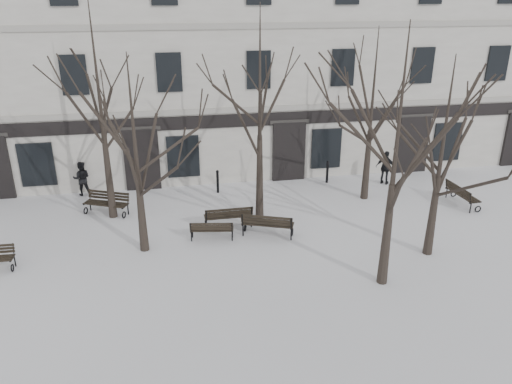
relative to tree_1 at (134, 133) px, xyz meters
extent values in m
plane|color=white|center=(3.36, -1.84, -4.36)|extent=(100.00, 100.00, 0.00)
cube|color=silver|center=(3.36, 11.16, 1.14)|extent=(40.00, 10.00, 11.00)
cube|color=#A39F96|center=(3.36, 6.13, -0.76)|extent=(40.00, 0.12, 0.25)
cube|color=#A39F96|center=(3.36, 6.13, 2.94)|extent=(40.00, 0.12, 0.25)
cube|color=black|center=(3.36, 6.12, -1.26)|extent=(40.00, 0.10, 0.60)
cube|color=black|center=(-4.74, 6.11, -2.86)|extent=(1.50, 0.14, 2.00)
cube|color=black|center=(-0.14, 6.10, -2.91)|extent=(1.60, 0.22, 2.90)
cube|color=#2D2B28|center=(-0.14, 6.06, -1.41)|extent=(1.90, 0.08, 0.18)
cube|color=black|center=(1.76, 6.11, -2.86)|extent=(1.50, 0.14, 2.00)
cube|color=black|center=(6.86, 6.10, -2.91)|extent=(1.60, 0.22, 2.90)
cube|color=#2D2B28|center=(6.86, 6.06, -1.41)|extent=(1.90, 0.08, 0.18)
cube|color=black|center=(8.76, 6.11, -2.86)|extent=(1.50, 0.14, 2.00)
cube|color=black|center=(13.36, 6.10, -2.91)|extent=(1.60, 0.22, 2.90)
cube|color=#2D2B28|center=(13.36, 6.06, -1.41)|extent=(1.90, 0.08, 0.18)
cube|color=black|center=(15.26, 6.11, -2.86)|extent=(1.50, 0.14, 2.00)
cube|color=black|center=(-2.64, 6.11, 1.04)|extent=(1.10, 0.14, 1.70)
cube|color=black|center=(1.36, 6.11, 1.04)|extent=(1.10, 0.14, 1.70)
cube|color=black|center=(5.36, 6.11, 1.04)|extent=(1.10, 0.14, 1.70)
cube|color=black|center=(9.36, 6.11, 1.04)|extent=(1.10, 0.14, 1.70)
cube|color=black|center=(13.36, 6.11, 1.04)|extent=(1.10, 0.14, 1.70)
cube|color=black|center=(17.36, 6.11, 1.04)|extent=(1.10, 0.14, 1.70)
cone|color=black|center=(0.00, 0.00, -2.89)|extent=(0.34, 0.34, 2.93)
cone|color=black|center=(7.57, -3.61, -2.67)|extent=(0.34, 0.34, 3.38)
cone|color=black|center=(9.96, -2.10, -2.90)|extent=(0.34, 0.34, 2.91)
cone|color=black|center=(-1.35, 3.14, -2.55)|extent=(0.34, 0.34, 3.62)
cone|color=black|center=(4.62, 1.95, -2.60)|extent=(0.34, 0.34, 3.52)
cone|color=black|center=(9.67, 3.15, -2.80)|extent=(0.34, 0.34, 3.12)
torus|color=black|center=(-4.32, -0.73, -4.23)|extent=(0.06, 0.27, 0.27)
cylinder|color=black|center=(-4.31, -0.40, -4.15)|extent=(0.05, 0.05, 0.42)
cube|color=black|center=(-4.31, -0.56, -3.94)|extent=(0.06, 0.51, 0.05)
cylinder|color=black|center=(-4.30, -0.32, -3.76)|extent=(0.04, 0.13, 0.46)
torus|color=black|center=(3.27, 0.42, -4.23)|extent=(0.09, 0.26, 0.26)
cylinder|color=black|center=(3.22, 0.10, -4.16)|extent=(0.04, 0.04, 0.40)
cube|color=black|center=(3.24, 0.26, -3.96)|extent=(0.12, 0.49, 0.04)
torus|color=black|center=(1.77, 0.66, -4.23)|extent=(0.09, 0.26, 0.26)
cylinder|color=black|center=(1.71, 0.35, -4.16)|extent=(0.04, 0.04, 0.40)
cube|color=black|center=(1.74, 0.51, -3.96)|extent=(0.12, 0.49, 0.04)
cube|color=black|center=(2.52, 0.58, -3.94)|extent=(1.60, 0.34, 0.03)
cube|color=black|center=(2.50, 0.45, -3.94)|extent=(1.60, 0.34, 0.03)
cube|color=black|center=(2.48, 0.33, -3.94)|extent=(1.60, 0.34, 0.03)
cube|color=black|center=(2.46, 0.20, -3.94)|extent=(1.60, 0.34, 0.03)
cube|color=black|center=(2.46, 0.17, -3.82)|extent=(1.60, 0.29, 0.08)
cube|color=black|center=(2.45, 0.15, -3.71)|extent=(1.60, 0.29, 0.08)
cube|color=black|center=(2.45, 0.13, -3.61)|extent=(1.60, 0.29, 0.08)
cylinder|color=black|center=(3.21, 0.03, -3.78)|extent=(0.06, 0.13, 0.45)
cylinder|color=black|center=(1.70, 0.28, -3.78)|extent=(0.06, 0.13, 0.45)
torus|color=black|center=(5.55, 0.13, -4.21)|extent=(0.17, 0.31, 0.32)
cylinder|color=black|center=(5.41, -0.24, -4.11)|extent=(0.05, 0.05, 0.49)
cube|color=black|center=(5.48, -0.05, -3.87)|extent=(0.27, 0.58, 0.05)
torus|color=black|center=(3.83, 0.81, -4.21)|extent=(0.17, 0.31, 0.32)
cylinder|color=black|center=(3.68, 0.44, -4.11)|extent=(0.05, 0.05, 0.49)
cube|color=black|center=(3.75, 0.62, -3.87)|extent=(0.27, 0.58, 0.05)
cube|color=black|center=(4.70, 0.51, -3.85)|extent=(1.86, 0.81, 0.04)
cube|color=black|center=(4.65, 0.37, -3.85)|extent=(1.86, 0.81, 0.04)
cube|color=black|center=(4.59, 0.22, -3.85)|extent=(1.86, 0.81, 0.04)
cube|color=black|center=(4.54, 0.08, -3.85)|extent=(1.86, 0.81, 0.04)
cube|color=black|center=(4.52, 0.04, -3.71)|extent=(1.84, 0.75, 0.10)
cube|color=black|center=(4.51, 0.02, -3.57)|extent=(1.84, 0.75, 0.10)
cube|color=black|center=(4.50, 0.00, -3.44)|extent=(1.84, 0.75, 0.10)
cylinder|color=black|center=(5.37, -0.32, -3.65)|extent=(0.10, 0.16, 0.54)
cylinder|color=black|center=(3.65, 0.36, -3.65)|extent=(0.10, 0.16, 0.54)
torus|color=black|center=(-2.51, 3.64, -4.21)|extent=(0.17, 0.30, 0.30)
cylinder|color=black|center=(-2.35, 3.98, -4.12)|extent=(0.05, 0.05, 0.47)
cube|color=black|center=(-2.43, 3.81, -3.89)|extent=(0.28, 0.54, 0.05)
torus|color=black|center=(-0.90, 2.91, -4.21)|extent=(0.17, 0.30, 0.30)
cylinder|color=black|center=(-0.74, 3.25, -4.12)|extent=(0.05, 0.05, 0.47)
cube|color=black|center=(-0.82, 3.08, -3.89)|extent=(0.28, 0.54, 0.05)
cube|color=black|center=(-1.72, 3.24, -3.87)|extent=(1.74, 0.86, 0.04)
cube|color=black|center=(-1.66, 3.37, -3.87)|extent=(1.74, 0.86, 0.04)
cube|color=black|center=(-1.60, 3.50, -3.87)|extent=(1.74, 0.86, 0.04)
cube|color=black|center=(-1.54, 3.64, -3.87)|extent=(1.74, 0.86, 0.04)
cube|color=black|center=(-1.52, 3.67, -3.74)|extent=(1.72, 0.81, 0.09)
cube|color=black|center=(-1.51, 3.70, -3.61)|extent=(1.72, 0.81, 0.09)
cube|color=black|center=(-1.50, 3.72, -3.49)|extent=(1.72, 0.81, 0.09)
cylinder|color=black|center=(-2.32, 4.06, -3.68)|extent=(0.10, 0.15, 0.52)
cylinder|color=black|center=(-0.71, 3.33, -3.68)|extent=(0.10, 0.15, 0.52)
torus|color=black|center=(4.12, 1.52, -4.21)|extent=(0.06, 0.30, 0.30)
cylinder|color=black|center=(4.13, 1.14, -4.12)|extent=(0.05, 0.05, 0.47)
cube|color=black|center=(4.13, 1.33, -3.89)|extent=(0.06, 0.58, 0.05)
torus|color=black|center=(2.34, 1.49, -4.21)|extent=(0.06, 0.30, 0.30)
cylinder|color=black|center=(2.35, 1.11, -4.12)|extent=(0.05, 0.05, 0.47)
cube|color=black|center=(2.35, 1.30, -3.89)|extent=(0.06, 0.58, 0.05)
cube|color=black|center=(3.23, 1.54, -3.87)|extent=(1.89, 0.12, 0.04)
cube|color=black|center=(3.24, 1.40, -3.87)|extent=(1.89, 0.12, 0.04)
cube|color=black|center=(3.24, 1.25, -3.87)|extent=(1.89, 0.12, 0.04)
cube|color=black|center=(3.24, 1.10, -3.87)|extent=(1.89, 0.12, 0.04)
cube|color=black|center=(3.24, 1.06, -3.73)|extent=(1.89, 0.07, 0.09)
cube|color=black|center=(3.24, 1.04, -3.60)|extent=(1.89, 0.07, 0.09)
cube|color=black|center=(3.24, 1.02, -3.48)|extent=(1.89, 0.07, 0.09)
cylinder|color=black|center=(4.13, 1.05, -3.68)|extent=(0.04, 0.15, 0.52)
cylinder|color=black|center=(2.35, 1.03, -3.68)|extent=(0.04, 0.15, 0.52)
torus|color=black|center=(13.82, 0.79, -4.21)|extent=(0.30, 0.07, 0.30)
cylinder|color=black|center=(13.44, 0.77, -4.13)|extent=(0.05, 0.05, 0.47)
cube|color=black|center=(13.63, 0.78, -3.89)|extent=(0.57, 0.08, 0.05)
torus|color=black|center=(13.73, 2.55, -4.21)|extent=(0.30, 0.07, 0.30)
cylinder|color=black|center=(13.36, 2.53, -4.13)|extent=(0.05, 0.05, 0.47)
cube|color=black|center=(13.55, 2.54, -3.89)|extent=(0.57, 0.08, 0.05)
cube|color=black|center=(13.82, 1.67, -3.87)|extent=(0.18, 1.86, 0.04)
cube|color=black|center=(13.67, 1.66, -3.87)|extent=(0.18, 1.86, 0.04)
cube|color=black|center=(13.53, 1.66, -3.87)|extent=(0.18, 1.86, 0.04)
cube|color=black|center=(13.38, 1.65, -3.87)|extent=(0.18, 1.86, 0.04)
cube|color=black|center=(13.34, 1.65, -3.74)|extent=(0.12, 1.86, 0.09)
cube|color=black|center=(13.32, 1.65, -3.61)|extent=(0.12, 1.86, 0.09)
cube|color=black|center=(13.30, 1.65, -3.49)|extent=(0.12, 1.86, 0.09)
cylinder|color=black|center=(13.36, 0.77, -3.69)|extent=(0.15, 0.05, 0.51)
cylinder|color=black|center=(13.28, 2.53, -3.69)|extent=(0.15, 0.05, 0.51)
cylinder|color=black|center=(3.23, 5.01, -3.85)|extent=(0.12, 0.12, 1.01)
sphere|color=black|center=(3.23, 5.01, -3.33)|extent=(0.14, 0.14, 0.14)
cylinder|color=black|center=(8.62, 5.33, -3.85)|extent=(0.12, 0.12, 1.01)
sphere|color=black|center=(8.62, 5.33, -3.32)|extent=(0.14, 0.14, 0.14)
imported|color=black|center=(-2.87, 5.87, -4.36)|extent=(0.80, 0.63, 1.60)
imported|color=black|center=(11.32, 4.68, -4.36)|extent=(1.00, 0.93, 1.65)
camera|label=1|loc=(1.07, -16.46, 4.38)|focal=35.00mm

